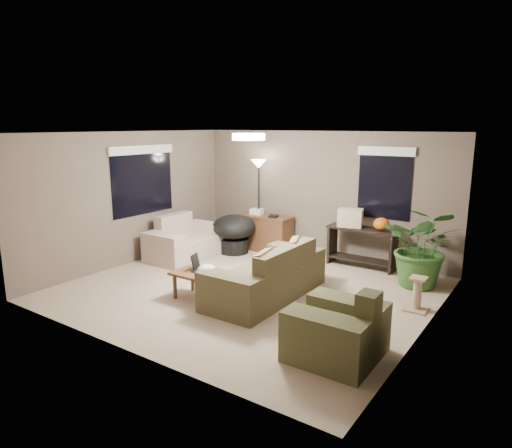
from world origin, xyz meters
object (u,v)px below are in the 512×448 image
Objects in this scene: papasan_chair at (234,231)px; floor_lamp at (259,175)px; main_sofa at (268,279)px; console_table at (362,244)px; armchair at (338,332)px; desk at (266,233)px; coffee_table at (204,278)px; cat_scratching_post at (417,296)px; loveseat at (185,243)px; houseplant at (423,256)px.

papasan_chair is 0.56× the size of floor_lamp.
main_sofa reaches higher than console_table.
armchair reaches higher than desk.
coffee_table is at bearing -114.50° from console_table.
cat_scratching_post is (3.54, -1.47, -0.16)m from desk.
coffee_table is 0.93× the size of papasan_chair.
console_table is 2.09m from cat_scratching_post.
papasan_chair is at bearing 138.89° from main_sofa.
coffee_table is at bearing -40.21° from loveseat.
houseplant is (0.16, 2.93, 0.23)m from armchair.
armchair is 1.00× the size of coffee_table.
houseplant reaches higher than main_sofa.
main_sofa is at bearing -19.22° from loveseat.
loveseat and armchair have the same top height.
coffee_table is 3.30m from floor_lamp.
loveseat is 1.72m from desk.
main_sofa reaches higher than papasan_chair.
coffee_table is 0.52× the size of floor_lamp.
cat_scratching_post reaches higher than coffee_table.
armchair is 1.92m from cat_scratching_post.
main_sofa is 3.10m from floor_lamp.
loveseat is 4.69m from armchair.
armchair is at bearing -46.60° from desk.
papasan_chair is 0.79× the size of houseplant.
houseplant reaches higher than cat_scratching_post.
main_sofa is at bearing -56.21° from desk.
houseplant is (3.33, -0.42, 0.15)m from desk.
coffee_table is at bearing 169.43° from armchair.
coffee_table is 3.57m from houseplant.
main_sofa is 2.59m from houseplant.
console_table is at bearing 133.88° from cat_scratching_post.
main_sofa is 2.20× the size of armchair.
papasan_chair is at bearing -115.53° from floor_lamp.
armchair reaches higher than papasan_chair.
coffee_table is at bearing -152.69° from cat_scratching_post.
cat_scratching_post is (0.38, 1.88, -0.08)m from armchair.
loveseat is 1.60× the size of armchair.
papasan_chair is (-3.62, 2.81, 0.17)m from armchair.
cat_scratching_post is at bearing -22.46° from desk.
loveseat is at bearing -168.16° from houseplant.
console_table is 2.60× the size of cat_scratching_post.
desk is 3.36m from houseplant.
armchair is (4.24, -2.00, 0.00)m from loveseat.
papasan_chair is at bearing 142.16° from armchair.
houseplant is at bearing -6.81° from floor_lamp.
armchair is 4.59m from papasan_chair.
console_table is 2.58m from floor_lamp.
armchair is 2.94m from houseplant.
houseplant is (3.79, 0.11, 0.06)m from papasan_chair.
main_sofa is 4.40× the size of cat_scratching_post.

